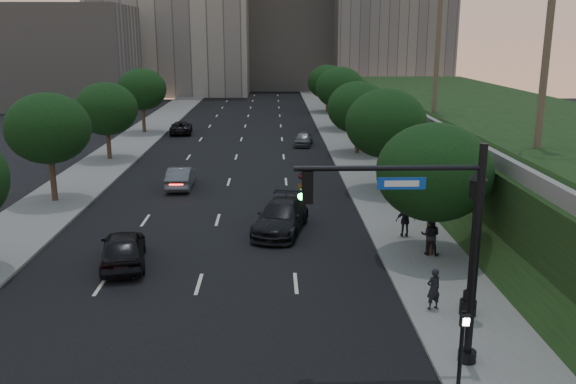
{
  "coord_description": "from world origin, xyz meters",
  "views": [
    {
      "loc": [
        3.08,
        -18.41,
        9.97
      ],
      "look_at": [
        3.71,
        6.25,
        3.6
      ],
      "focal_mm": 38.0,
      "sensor_mm": 36.0,
      "label": 1
    }
  ],
  "objects_px": {
    "sedan_far_right": "(303,139)",
    "pedestrian_c": "(405,220)",
    "traffic_signal_mast": "(439,255)",
    "pedestrian_a": "(433,289)",
    "pedestrian_b": "(430,235)",
    "sedan_far_left": "(181,128)",
    "sedan_near_right": "(281,217)",
    "street_lamp": "(472,250)",
    "sedan_near_left": "(123,248)",
    "sedan_mid_left": "(181,177)"
  },
  "relations": [
    {
      "from": "sedan_near_left",
      "to": "sedan_mid_left",
      "type": "distance_m",
      "value": 14.18
    },
    {
      "from": "traffic_signal_mast",
      "to": "sedan_mid_left",
      "type": "bearing_deg",
      "value": 115.66
    },
    {
      "from": "sedan_far_left",
      "to": "sedan_near_right",
      "type": "bearing_deg",
      "value": 101.39
    },
    {
      "from": "traffic_signal_mast",
      "to": "pedestrian_a",
      "type": "bearing_deg",
      "value": 75.37
    },
    {
      "from": "traffic_signal_mast",
      "to": "pedestrian_c",
      "type": "height_order",
      "value": "traffic_signal_mast"
    },
    {
      "from": "pedestrian_a",
      "to": "pedestrian_b",
      "type": "relative_size",
      "value": 0.86
    },
    {
      "from": "sedan_far_right",
      "to": "pedestrian_c",
      "type": "xyz_separation_m",
      "value": [
        3.77,
        -26.88,
        0.32
      ]
    },
    {
      "from": "pedestrian_a",
      "to": "sedan_far_left",
      "type": "bearing_deg",
      "value": -91.74
    },
    {
      "from": "sedan_near_right",
      "to": "pedestrian_a",
      "type": "height_order",
      "value": "pedestrian_a"
    },
    {
      "from": "pedestrian_c",
      "to": "sedan_near_right",
      "type": "bearing_deg",
      "value": -12.23
    },
    {
      "from": "traffic_signal_mast",
      "to": "street_lamp",
      "type": "height_order",
      "value": "traffic_signal_mast"
    },
    {
      "from": "sedan_near_right",
      "to": "pedestrian_a",
      "type": "bearing_deg",
      "value": -47.46
    },
    {
      "from": "sedan_mid_left",
      "to": "sedan_near_right",
      "type": "xyz_separation_m",
      "value": [
        6.58,
        -9.58,
        0.07
      ]
    },
    {
      "from": "pedestrian_b",
      "to": "sedan_far_left",
      "type": "bearing_deg",
      "value": -44.13
    },
    {
      "from": "traffic_signal_mast",
      "to": "pedestrian_a",
      "type": "height_order",
      "value": "traffic_signal_mast"
    },
    {
      "from": "sedan_far_right",
      "to": "pedestrian_a",
      "type": "height_order",
      "value": "pedestrian_a"
    },
    {
      "from": "sedan_near_left",
      "to": "sedan_far_left",
      "type": "relative_size",
      "value": 1.01
    },
    {
      "from": "pedestrian_b",
      "to": "pedestrian_c",
      "type": "height_order",
      "value": "pedestrian_b"
    },
    {
      "from": "traffic_signal_mast",
      "to": "pedestrian_a",
      "type": "relative_size",
      "value": 4.43
    },
    {
      "from": "traffic_signal_mast",
      "to": "sedan_near_right",
      "type": "distance_m",
      "value": 14.46
    },
    {
      "from": "sedan_near_right",
      "to": "pedestrian_c",
      "type": "bearing_deg",
      "value": 1.04
    },
    {
      "from": "street_lamp",
      "to": "sedan_far_left",
      "type": "distance_m",
      "value": 46.14
    },
    {
      "from": "sedan_mid_left",
      "to": "sedan_far_left",
      "type": "bearing_deg",
      "value": -82.4
    },
    {
      "from": "street_lamp",
      "to": "sedan_near_left",
      "type": "distance_m",
      "value": 14.92
    },
    {
      "from": "sedan_near_left",
      "to": "sedan_near_right",
      "type": "distance_m",
      "value": 8.44
    },
    {
      "from": "sedan_far_left",
      "to": "street_lamp",
      "type": "bearing_deg",
      "value": 105.59
    },
    {
      "from": "sedan_near_right",
      "to": "pedestrian_c",
      "type": "relative_size",
      "value": 3.34
    },
    {
      "from": "traffic_signal_mast",
      "to": "pedestrian_c",
      "type": "relative_size",
      "value": 4.22
    },
    {
      "from": "sedan_near_right",
      "to": "pedestrian_c",
      "type": "height_order",
      "value": "pedestrian_c"
    },
    {
      "from": "sedan_near_right",
      "to": "pedestrian_b",
      "type": "distance_m",
      "value": 7.88
    },
    {
      "from": "sedan_near_left",
      "to": "pedestrian_a",
      "type": "xyz_separation_m",
      "value": [
        12.55,
        -5.12,
        0.13
      ]
    },
    {
      "from": "sedan_near_left",
      "to": "pedestrian_c",
      "type": "xyz_separation_m",
      "value": [
        13.3,
        3.26,
        0.17
      ]
    },
    {
      "from": "sedan_near_left",
      "to": "pedestrian_b",
      "type": "distance_m",
      "value": 13.91
    },
    {
      "from": "street_lamp",
      "to": "pedestrian_b",
      "type": "height_order",
      "value": "street_lamp"
    },
    {
      "from": "pedestrian_c",
      "to": "pedestrian_b",
      "type": "bearing_deg",
      "value": 102.52
    },
    {
      "from": "sedan_mid_left",
      "to": "pedestrian_c",
      "type": "bearing_deg",
      "value": 138.96
    },
    {
      "from": "pedestrian_b",
      "to": "pedestrian_a",
      "type": "bearing_deg",
      "value": 98.3
    },
    {
      "from": "pedestrian_a",
      "to": "pedestrian_c",
      "type": "xyz_separation_m",
      "value": [
        0.75,
        8.37,
        0.04
      ]
    },
    {
      "from": "sedan_near_left",
      "to": "pedestrian_b",
      "type": "height_order",
      "value": "pedestrian_b"
    },
    {
      "from": "sedan_far_right",
      "to": "pedestrian_a",
      "type": "distance_m",
      "value": 35.38
    },
    {
      "from": "traffic_signal_mast",
      "to": "sedan_far_left",
      "type": "relative_size",
      "value": 1.48
    },
    {
      "from": "sedan_far_right",
      "to": "pedestrian_c",
      "type": "height_order",
      "value": "pedestrian_c"
    },
    {
      "from": "sedan_mid_left",
      "to": "sedan_near_right",
      "type": "bearing_deg",
      "value": 123.89
    },
    {
      "from": "sedan_near_left",
      "to": "sedan_mid_left",
      "type": "xyz_separation_m",
      "value": [
        0.51,
        14.17,
        -0.08
      ]
    },
    {
      "from": "traffic_signal_mast",
      "to": "sedan_far_right",
      "type": "xyz_separation_m",
      "value": [
        -2.04,
        38.99,
        -3.02
      ]
    },
    {
      "from": "sedan_near_right",
      "to": "street_lamp",
      "type": "bearing_deg",
      "value": -43.93
    },
    {
      "from": "traffic_signal_mast",
      "to": "pedestrian_c",
      "type": "bearing_deg",
      "value": 81.88
    },
    {
      "from": "pedestrian_a",
      "to": "pedestrian_b",
      "type": "bearing_deg",
      "value": -124.75
    },
    {
      "from": "sedan_near_right",
      "to": "sedan_far_right",
      "type": "xyz_separation_m",
      "value": [
        2.45,
        25.55,
        -0.15
      ]
    },
    {
      "from": "sedan_mid_left",
      "to": "pedestrian_a",
      "type": "bearing_deg",
      "value": 121.41
    }
  ]
}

